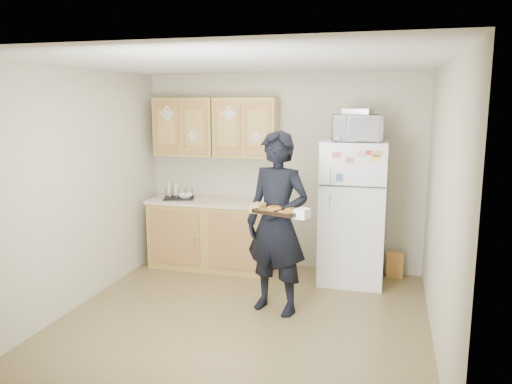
% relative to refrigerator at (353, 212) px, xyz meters
% --- Properties ---
extents(floor, '(3.60, 3.60, 0.00)m').
position_rel_refrigerator_xyz_m(floor, '(-0.95, -1.43, -0.85)').
color(floor, brown).
rests_on(floor, ground).
extents(ceiling, '(3.60, 3.60, 0.00)m').
position_rel_refrigerator_xyz_m(ceiling, '(-0.95, -1.43, 1.65)').
color(ceiling, silver).
rests_on(ceiling, wall_back).
extents(wall_back, '(3.60, 0.04, 2.50)m').
position_rel_refrigerator_xyz_m(wall_back, '(-0.95, 0.37, 0.40)').
color(wall_back, '#B2AB90').
rests_on(wall_back, floor).
extents(wall_front, '(3.60, 0.04, 2.50)m').
position_rel_refrigerator_xyz_m(wall_front, '(-0.95, -3.23, 0.40)').
color(wall_front, '#B2AB90').
rests_on(wall_front, floor).
extents(wall_left, '(0.04, 3.60, 2.50)m').
position_rel_refrigerator_xyz_m(wall_left, '(-2.75, -1.43, 0.40)').
color(wall_left, '#B2AB90').
rests_on(wall_left, floor).
extents(wall_right, '(0.04, 3.60, 2.50)m').
position_rel_refrigerator_xyz_m(wall_right, '(0.85, -1.43, 0.40)').
color(wall_right, '#B2AB90').
rests_on(wall_right, floor).
extents(refrigerator, '(0.75, 0.70, 1.70)m').
position_rel_refrigerator_xyz_m(refrigerator, '(0.00, 0.00, 0.00)').
color(refrigerator, white).
rests_on(refrigerator, floor).
extents(base_cabinet, '(1.60, 0.60, 0.86)m').
position_rel_refrigerator_xyz_m(base_cabinet, '(-1.80, 0.05, -0.42)').
color(base_cabinet, olive).
rests_on(base_cabinet, floor).
extents(countertop, '(1.64, 0.64, 0.04)m').
position_rel_refrigerator_xyz_m(countertop, '(-1.80, 0.05, 0.03)').
color(countertop, beige).
rests_on(countertop, base_cabinet).
extents(upper_cab_left, '(0.80, 0.33, 0.75)m').
position_rel_refrigerator_xyz_m(upper_cab_left, '(-2.20, 0.18, 0.98)').
color(upper_cab_left, olive).
rests_on(upper_cab_left, wall_back).
extents(upper_cab_right, '(0.80, 0.33, 0.75)m').
position_rel_refrigerator_xyz_m(upper_cab_right, '(-1.38, 0.18, 0.98)').
color(upper_cab_right, olive).
rests_on(upper_cab_right, wall_back).
extents(cereal_box, '(0.20, 0.07, 0.32)m').
position_rel_refrigerator_xyz_m(cereal_box, '(0.52, 0.24, -0.69)').
color(cereal_box, '#EEB954').
rests_on(cereal_box, floor).
extents(person, '(0.78, 0.63, 1.87)m').
position_rel_refrigerator_xyz_m(person, '(-0.68, -1.11, 0.09)').
color(person, black).
rests_on(person, floor).
extents(baking_tray, '(0.50, 0.42, 0.04)m').
position_rel_refrigerator_xyz_m(baking_tray, '(-0.59, -1.40, 0.27)').
color(baking_tray, black).
rests_on(baking_tray, person).
extents(pizza_front_left, '(0.14, 0.14, 0.02)m').
position_rel_refrigerator_xyz_m(pizza_front_left, '(-0.71, -1.44, 0.29)').
color(pizza_front_left, orange).
rests_on(pizza_front_left, baking_tray).
extents(pizza_front_right, '(0.14, 0.14, 0.02)m').
position_rel_refrigerator_xyz_m(pizza_front_right, '(-0.52, -1.49, 0.29)').
color(pizza_front_right, orange).
rests_on(pizza_front_right, baking_tray).
extents(pizza_back_left, '(0.14, 0.14, 0.02)m').
position_rel_refrigerator_xyz_m(pizza_back_left, '(-0.67, -1.30, 0.29)').
color(pizza_back_left, orange).
rests_on(pizza_back_left, baking_tray).
extents(pizza_back_right, '(0.14, 0.14, 0.02)m').
position_rel_refrigerator_xyz_m(pizza_back_right, '(-0.48, -1.36, 0.29)').
color(pizza_back_right, orange).
rests_on(pizza_back_right, baking_tray).
extents(microwave, '(0.61, 0.47, 0.30)m').
position_rel_refrigerator_xyz_m(microwave, '(0.01, -0.05, 1.00)').
color(microwave, white).
rests_on(microwave, refrigerator).
extents(foil_pan, '(0.36, 0.28, 0.07)m').
position_rel_refrigerator_xyz_m(foil_pan, '(0.01, -0.02, 1.19)').
color(foil_pan, '#B3B3BA').
rests_on(foil_pan, microwave).
extents(dish_rack, '(0.45, 0.39, 0.15)m').
position_rel_refrigerator_xyz_m(dish_rack, '(-2.24, 0.00, 0.13)').
color(dish_rack, black).
rests_on(dish_rack, countertop).
extents(bowl, '(0.26, 0.26, 0.05)m').
position_rel_refrigerator_xyz_m(bowl, '(-2.15, 0.00, 0.09)').
color(bowl, white).
rests_on(bowl, dish_rack).
extents(soap_bottle, '(0.09, 0.09, 0.18)m').
position_rel_refrigerator_xyz_m(soap_bottle, '(-1.10, -0.07, 0.14)').
color(soap_bottle, white).
rests_on(soap_bottle, countertop).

